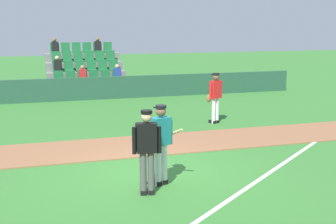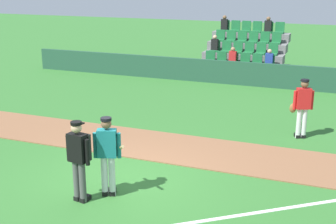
{
  "view_description": "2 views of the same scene",
  "coord_description": "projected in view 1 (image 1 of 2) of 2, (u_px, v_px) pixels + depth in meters",
  "views": [
    {
      "loc": [
        -2.44,
        -9.63,
        3.46
      ],
      "look_at": [
        1.07,
        2.11,
        1.01
      ],
      "focal_mm": 47.9,
      "sensor_mm": 36.0,
      "label": 1
    },
    {
      "loc": [
        4.53,
        -8.6,
        4.53
      ],
      "look_at": [
        0.49,
        1.68,
        1.26
      ],
      "focal_mm": 48.7,
      "sensor_mm": 36.0,
      "label": 2
    }
  ],
  "objects": [
    {
      "name": "batter_teal_jersey",
      "position": [
        161.0,
        142.0,
        9.56
      ],
      "size": [
        0.75,
        0.69,
        1.76
      ],
      "color": "white",
      "rests_on": "ground"
    },
    {
      "name": "runner_red_jersey",
      "position": [
        215.0,
        96.0,
        15.51
      ],
      "size": [
        0.66,
        0.41,
        1.76
      ],
      "color": "silver",
      "rests_on": "ground"
    },
    {
      "name": "infield_dirt_path",
      "position": [
        129.0,
        147.0,
        12.68
      ],
      "size": [
        28.0,
        2.2,
        0.03
      ],
      "primitive_type": "cube",
      "color": "brown",
      "rests_on": "ground"
    },
    {
      "name": "dugout_fence",
      "position": [
        92.0,
        89.0,
        20.37
      ],
      "size": [
        20.0,
        0.16,
        1.03
      ],
      "primitive_type": "cube",
      "color": "#234C38",
      "rests_on": "ground"
    },
    {
      "name": "ground_plane",
      "position": [
        150.0,
        174.0,
        10.41
      ],
      "size": [
        80.0,
        80.0,
        0.0
      ],
      "primitive_type": "plane",
      "color": "#33702D"
    },
    {
      "name": "stadium_bleachers",
      "position": [
        86.0,
        78.0,
        22.48
      ],
      "size": [
        3.9,
        3.8,
        2.7
      ],
      "color": "slate",
      "rests_on": "ground"
    },
    {
      "name": "foul_line_chalk",
      "position": [
        276.0,
        169.0,
        10.79
      ],
      "size": [
        9.53,
        7.45,
        0.01
      ],
      "primitive_type": "cube",
      "rotation": [
        0.0,
        0.0,
        0.66
      ],
      "color": "white",
      "rests_on": "ground"
    },
    {
      "name": "umpire_home_plate",
      "position": [
        147.0,
        147.0,
        9.01
      ],
      "size": [
        0.58,
        0.35,
        1.76
      ],
      "color": "#4C4C4C",
      "rests_on": "ground"
    }
  ]
}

